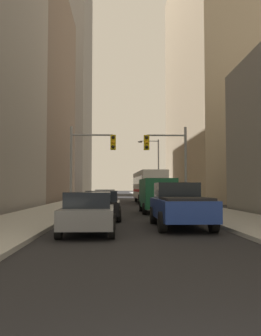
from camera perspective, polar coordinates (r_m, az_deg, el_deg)
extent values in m
cube|color=#9E9E99|center=(52.46, -7.07, -4.78)|extent=(3.84, 160.00, 0.15)
cube|color=#9E9E99|center=(52.62, 4.70, -4.79)|extent=(3.84, 160.00, 0.15)
cube|color=silver|center=(40.54, 2.82, -2.67)|extent=(2.89, 11.58, 2.90)
cube|color=black|center=(40.46, 1.04, -1.93)|extent=(0.38, 10.57, 0.80)
cube|color=red|center=(40.45, 1.04, -3.49)|extent=(0.38, 10.57, 0.28)
cylinder|color=black|center=(44.49, 0.88, -4.57)|extent=(0.32, 1.00, 1.00)
cylinder|color=black|center=(44.67, 3.90, -4.56)|extent=(0.32, 1.00, 1.00)
cylinder|color=black|center=(37.26, 1.45, -4.87)|extent=(0.32, 1.00, 1.00)
cylinder|color=black|center=(37.47, 5.05, -4.85)|extent=(0.32, 1.00, 1.00)
cube|color=navy|center=(15.67, 7.68, -6.24)|extent=(2.05, 5.42, 0.80)
cube|color=black|center=(16.61, 7.10, -3.47)|extent=(1.82, 1.82, 0.70)
cube|color=black|center=(14.33, 8.59, -4.73)|extent=(1.78, 2.39, 0.10)
cylinder|color=black|center=(17.28, 3.55, -7.29)|extent=(0.28, 0.80, 0.80)
cylinder|color=black|center=(17.57, 9.84, -7.18)|extent=(0.28, 0.80, 0.80)
cylinder|color=black|center=(13.86, 4.96, -8.33)|extent=(0.28, 0.80, 0.80)
cylinder|color=black|center=(14.22, 12.74, -8.14)|extent=(0.28, 0.80, 0.80)
cube|color=#195938|center=(24.81, 4.10, -3.90)|extent=(2.07, 5.23, 1.90)
cube|color=black|center=(27.40, 3.51, -2.94)|extent=(1.76, 0.04, 0.60)
cylinder|color=black|center=(26.42, 1.63, -5.91)|extent=(0.24, 0.72, 0.72)
cylinder|color=black|center=(26.61, 5.78, -5.88)|extent=(0.24, 0.72, 0.72)
cylinder|color=black|center=(23.10, 2.17, -6.32)|extent=(0.24, 0.72, 0.72)
cylinder|color=black|center=(23.32, 6.90, -6.27)|extent=(0.24, 0.72, 0.72)
cube|color=slate|center=(13.56, -6.50, -7.40)|extent=(1.83, 4.21, 0.65)
cube|color=black|center=(13.38, -6.54, -4.89)|extent=(1.60, 1.91, 0.55)
cylinder|color=black|center=(15.01, -9.43, -8.20)|extent=(0.22, 0.64, 0.64)
cylinder|color=black|center=(14.89, -2.75, -8.28)|extent=(0.22, 0.64, 0.64)
cylinder|color=black|center=(12.36, -11.05, -9.30)|extent=(0.22, 0.64, 0.64)
cylinder|color=black|center=(12.22, -2.91, -9.43)|extent=(0.22, 0.64, 0.64)
cube|color=black|center=(19.44, -4.38, -6.09)|extent=(1.85, 4.22, 0.65)
cube|color=black|center=(19.27, -4.39, -4.33)|extent=(1.61, 1.92, 0.55)
cylinder|color=black|center=(20.85, -6.62, -6.77)|extent=(0.22, 0.64, 0.64)
cylinder|color=black|center=(20.79, -1.83, -6.80)|extent=(0.22, 0.64, 0.64)
cylinder|color=black|center=(18.18, -7.30, -7.31)|extent=(0.22, 0.64, 0.64)
cylinder|color=black|center=(18.10, -1.80, -7.35)|extent=(0.22, 0.64, 0.64)
cube|color=#141E4C|center=(30.79, -3.92, -4.97)|extent=(1.80, 4.20, 0.65)
cube|color=black|center=(30.63, -3.92, -3.86)|extent=(1.59, 1.90, 0.55)
cylinder|color=black|center=(32.19, -5.38, -5.46)|extent=(0.22, 0.64, 0.64)
cylinder|color=black|center=(32.13, -2.29, -5.48)|extent=(0.22, 0.64, 0.64)
cylinder|color=black|center=(29.51, -5.69, -5.68)|extent=(0.22, 0.64, 0.64)
cylinder|color=black|center=(29.45, -2.32, -5.70)|extent=(0.22, 0.64, 0.64)
cylinder|color=gray|center=(26.20, -9.17, -0.12)|extent=(0.18, 0.18, 6.00)
cylinder|color=gray|center=(26.29, -5.92, 5.10)|extent=(2.95, 0.12, 0.12)
cube|color=gold|center=(26.17, -2.70, 3.97)|extent=(0.38, 0.30, 1.05)
sphere|color=black|center=(26.04, -2.70, 4.75)|extent=(0.24, 0.24, 0.24)
sphere|color=#F9A514|center=(26.00, -2.70, 4.01)|extent=(0.24, 0.24, 0.24)
sphere|color=black|center=(25.96, -2.70, 3.27)|extent=(0.24, 0.24, 0.24)
cylinder|color=gray|center=(26.45, 8.52, -0.16)|extent=(0.18, 0.18, 6.00)
cylinder|color=gray|center=(26.46, 5.51, 5.04)|extent=(2.78, 0.12, 0.12)
cube|color=gold|center=(26.25, 2.50, 3.94)|extent=(0.38, 0.30, 1.05)
sphere|color=black|center=(26.12, 2.52, 4.73)|extent=(0.24, 0.24, 0.24)
sphere|color=#F9A514|center=(26.08, 2.53, 3.99)|extent=(0.24, 0.24, 0.24)
sphere|color=black|center=(26.04, 2.53, 3.25)|extent=(0.24, 0.24, 0.24)
cylinder|color=gray|center=(44.49, 4.34, -0.38)|extent=(0.16, 0.16, 7.50)
cylinder|color=gray|center=(44.69, 2.91, 4.18)|extent=(2.22, 0.10, 0.10)
ellipsoid|color=#4C4C51|center=(44.59, 1.49, 4.06)|extent=(0.56, 0.32, 0.20)
cube|color=gray|center=(94.59, -11.16, 12.79)|extent=(14.95, 26.78, 54.82)
cube|color=tan|center=(55.65, 15.56, 13.52)|extent=(15.30, 29.66, 34.90)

